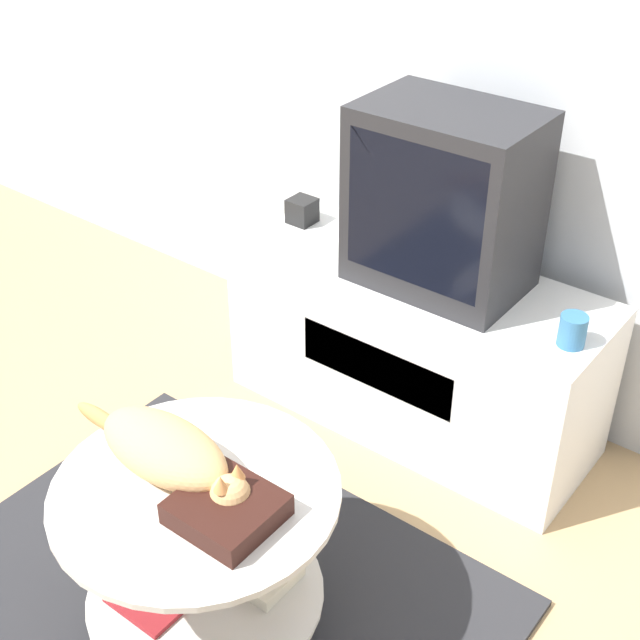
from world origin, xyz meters
The scene contains 10 objects.
ground_plane centered at (0.00, 0.00, 0.00)m, with size 12.00×12.00×0.00m, color tan.
wall_back centered at (0.00, 1.45, 1.30)m, with size 8.00×0.05×2.60m.
rug centered at (0.00, 0.00, 0.01)m, with size 1.51×1.35×0.02m.
tv_stand centered at (0.00, 1.13, 0.28)m, with size 1.24×0.47×0.57m.
tv centered at (0.06, 1.14, 0.85)m, with size 0.52×0.35×0.56m.
speaker centered at (-0.53, 1.20, 0.61)m, with size 0.09×0.09×0.09m.
mug centered at (0.54, 1.07, 0.61)m, with size 0.08×0.08×0.09m.
coffee_table centered at (0.07, 0.05, 0.33)m, with size 0.69×0.69×0.50m.
dvd_box centered at (0.20, 0.02, 0.55)m, with size 0.22×0.21×0.06m.
cat centered at (-0.02, 0.05, 0.58)m, with size 0.60×0.20×0.13m.
Camera 1 is at (1.24, -0.99, 1.99)m, focal length 50.00 mm.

